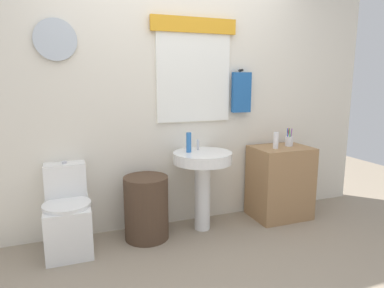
% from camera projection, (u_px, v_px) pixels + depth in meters
% --- Properties ---
extents(ground_plane, '(8.00, 8.00, 0.00)m').
position_uv_depth(ground_plane, '(220.00, 280.00, 2.44)').
color(ground_plane, gray).
extents(back_wall, '(4.40, 0.18, 2.60)m').
position_uv_depth(back_wall, '(172.00, 92.00, 3.25)').
color(back_wall, silver).
rests_on(back_wall, ground_plane).
extents(toilet, '(0.38, 0.51, 0.74)m').
position_uv_depth(toilet, '(68.00, 217.00, 2.85)').
color(toilet, white).
rests_on(toilet, ground_plane).
extents(laundry_hamper, '(0.40, 0.40, 0.58)m').
position_uv_depth(laundry_hamper, '(146.00, 208.00, 3.05)').
color(laundry_hamper, '#4C3828').
rests_on(laundry_hamper, ground_plane).
extents(pedestal_sink, '(0.55, 0.55, 0.76)m').
position_uv_depth(pedestal_sink, '(203.00, 170.00, 3.18)').
color(pedestal_sink, white).
rests_on(pedestal_sink, ground_plane).
extents(faucet, '(0.03, 0.03, 0.10)m').
position_uv_depth(faucet, '(198.00, 145.00, 3.25)').
color(faucet, silver).
rests_on(faucet, pedestal_sink).
extents(wooden_cabinet, '(0.58, 0.44, 0.75)m').
position_uv_depth(wooden_cabinet, '(280.00, 182.00, 3.52)').
color(wooden_cabinet, '#9E754C').
rests_on(wooden_cabinet, ground_plane).
extents(soap_bottle, '(0.05, 0.05, 0.19)m').
position_uv_depth(soap_bottle, '(189.00, 142.00, 3.13)').
color(soap_bottle, '#2D6BB7').
rests_on(soap_bottle, pedestal_sink).
extents(lotion_bottle, '(0.05, 0.05, 0.16)m').
position_uv_depth(lotion_bottle, '(276.00, 140.00, 3.36)').
color(lotion_bottle, white).
rests_on(lotion_bottle, wooden_cabinet).
extents(toothbrush_cup, '(0.08, 0.08, 0.19)m').
position_uv_depth(toothbrush_cup, '(289.00, 141.00, 3.49)').
color(toothbrush_cup, silver).
rests_on(toothbrush_cup, wooden_cabinet).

